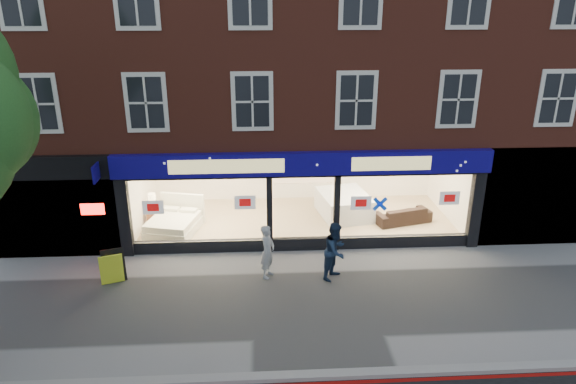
{
  "coord_description": "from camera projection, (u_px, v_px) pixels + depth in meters",
  "views": [
    {
      "loc": [
        -1.32,
        -11.66,
        7.55
      ],
      "look_at": [
        -0.51,
        2.5,
        2.2
      ],
      "focal_mm": 32.0,
      "sensor_mm": 36.0,
      "label": 1
    }
  ],
  "objects": [
    {
      "name": "building",
      "position": [
        295.0,
        26.0,
        17.75
      ],
      "size": [
        19.0,
        8.26,
        10.3
      ],
      "color": "brown",
      "rests_on": "ground"
    },
    {
      "name": "showroom_floor",
      "position": [
        298.0,
        220.0,
        18.52
      ],
      "size": [
        11.0,
        4.5,
        0.1
      ],
      "primitive_type": "cube",
      "color": "tan",
      "rests_on": "ground"
    },
    {
      "name": "a_board",
      "position": [
        113.0,
        267.0,
        14.38
      ],
      "size": [
        0.74,
        0.6,
        0.98
      ],
      "primitive_type": "cube",
      "rotation": [
        0.0,
        0.0,
        0.33
      ],
      "color": "#E0F12A",
      "rests_on": "ground"
    },
    {
      "name": "pedestrian_blue",
      "position": [
        336.0,
        251.0,
        14.55
      ],
      "size": [
        1.01,
        1.05,
        1.71
      ],
      "primitive_type": "imported",
      "rotation": [
        0.0,
        0.0,
        0.93
      ],
      "color": "#162640",
      "rests_on": "ground"
    },
    {
      "name": "ground",
      "position": [
        312.0,
        302.0,
        13.63
      ],
      "size": [
        120.0,
        120.0,
        0.0
      ],
      "primitive_type": "plane",
      "color": "gray",
      "rests_on": "ground"
    },
    {
      "name": "sofa",
      "position": [
        403.0,
        214.0,
        18.17
      ],
      "size": [
        2.12,
        1.27,
        0.58
      ],
      "primitive_type": "imported",
      "rotation": [
        0.0,
        0.0,
        3.41
      ],
      "color": "black",
      "rests_on": "showroom_floor"
    },
    {
      "name": "kerb_stone",
      "position": [
        326.0,
        375.0,
        10.9
      ],
      "size": [
        60.0,
        0.25,
        0.12
      ],
      "primitive_type": "cube",
      "color": "gray",
      "rests_on": "ground"
    },
    {
      "name": "mattress_stack",
      "position": [
        344.0,
        205.0,
        18.72
      ],
      "size": [
        1.99,
        2.34,
        0.83
      ],
      "rotation": [
        0.0,
        0.0,
        0.17
      ],
      "color": "silver",
      "rests_on": "showroom_floor"
    },
    {
      "name": "kerb_line",
      "position": [
        327.0,
        383.0,
        10.73
      ],
      "size": [
        60.0,
        0.1,
        0.01
      ],
      "primitive_type": "cube",
      "color": "#8C0A07",
      "rests_on": "ground"
    },
    {
      "name": "pedestrian_grey",
      "position": [
        268.0,
        251.0,
        14.63
      ],
      "size": [
        0.57,
        0.68,
        1.59
      ],
      "primitive_type": "imported",
      "rotation": [
        0.0,
        0.0,
        1.19
      ],
      "color": "#A0A2A7",
      "rests_on": "ground"
    },
    {
      "name": "bedside_table",
      "position": [
        154.0,
        216.0,
        18.08
      ],
      "size": [
        0.49,
        0.49,
        0.55
      ],
      "primitive_type": "cube",
      "rotation": [
        0.0,
        0.0,
        0.08
      ],
      "color": "brown",
      "rests_on": "showroom_floor"
    },
    {
      "name": "display_bed",
      "position": [
        175.0,
        223.0,
        17.48
      ],
      "size": [
        1.95,
        2.21,
        1.06
      ],
      "rotation": [
        0.0,
        0.0,
        -0.24
      ],
      "color": "white",
      "rests_on": "showroom_floor"
    }
  ]
}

